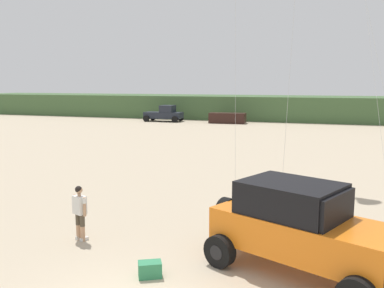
# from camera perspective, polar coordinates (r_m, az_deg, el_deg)

# --- Properties ---
(dune_ridge) EXTENTS (90.00, 9.43, 2.99)m
(dune_ridge) POSITION_cam_1_polar(r_m,az_deg,el_deg) (56.16, 10.83, 4.86)
(dune_ridge) COLOR #426038
(dune_ridge) RESTS_ON ground_plane
(jeep) EXTENTS (5.00, 3.90, 2.26)m
(jeep) POSITION_cam_1_polar(r_m,az_deg,el_deg) (10.80, 14.43, -10.75)
(jeep) COLOR orange
(jeep) RESTS_ON ground_plane
(person_watching) EXTENTS (0.58, 0.42, 1.67)m
(person_watching) POSITION_cam_1_polar(r_m,az_deg,el_deg) (13.09, -14.93, -8.61)
(person_watching) COLOR tan
(person_watching) RESTS_ON ground_plane
(cooler_box) EXTENTS (0.66, 0.58, 0.38)m
(cooler_box) POSITION_cam_1_polar(r_m,az_deg,el_deg) (10.71, -5.71, -16.53)
(cooler_box) COLOR #2D7F51
(cooler_box) RESTS_ON ground_plane
(distant_pickup) EXTENTS (4.64, 2.45, 1.98)m
(distant_pickup) POSITION_cam_1_polar(r_m,az_deg,el_deg) (51.85, -3.74, 4.10)
(distant_pickup) COLOR #1E232D
(distant_pickup) RESTS_ON ground_plane
(distant_sedan) EXTENTS (4.29, 1.94, 1.20)m
(distant_sedan) POSITION_cam_1_polar(r_m,az_deg,el_deg) (49.62, 4.81, 3.52)
(distant_sedan) COLOR black
(distant_sedan) RESTS_ON ground_plane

